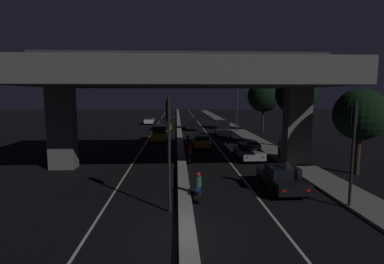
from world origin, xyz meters
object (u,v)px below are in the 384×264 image
car_white_third_oncoming (149,120)px  motorcycle_blue_filtering_near (198,188)px  car_taxi_yellow_second_oncoming (165,125)px  motorcycle_red_filtering_far (188,143)px  car_dark_blue_fourth_oncoming (170,116)px  pedestrian_on_sidewalk (280,148)px  street_lamp (234,101)px  motorcycle_black_filtering_mid (190,155)px  car_silver_second (249,151)px  car_black_fifth (192,124)px  traffic_light_left_of_median (169,134)px  car_taxi_yellow_lead_oncoming (160,133)px  traffic_light_right_of_median (352,136)px  car_white_fourth (223,128)px  car_black_lead (282,178)px  car_taxi_yellow_third (201,141)px

car_white_third_oncoming → motorcycle_blue_filtering_near: 40.96m
car_taxi_yellow_second_oncoming → motorcycle_red_filtering_far: car_taxi_yellow_second_oncoming is taller
car_dark_blue_fourth_oncoming → pedestrian_on_sidewalk: size_ratio=2.74×
street_lamp → motorcycle_black_filtering_mid: 20.43m
motorcycle_red_filtering_far → pedestrian_on_sidewalk: bearing=-121.5°
car_silver_second → car_black_fifth: size_ratio=0.91×
motorcycle_blue_filtering_near → pedestrian_on_sidewalk: 12.27m
street_lamp → motorcycle_blue_filtering_near: size_ratio=4.02×
car_black_fifth → traffic_light_left_of_median: bearing=177.6°
car_taxi_yellow_lead_oncoming → traffic_light_right_of_median: bearing=26.4°
motorcycle_blue_filtering_near → traffic_light_left_of_median: bearing=141.2°
traffic_light_right_of_median → motorcycle_blue_filtering_near: traffic_light_right_of_median is taller
car_black_fifth → car_white_third_oncoming: (-7.43, 9.24, -0.21)m
car_dark_blue_fourth_oncoming → motorcycle_black_filtering_mid: size_ratio=2.35×
car_black_fifth → motorcycle_red_filtering_far: (-1.25, -16.48, -0.36)m
traffic_light_right_of_median → street_lamp: (-0.02, 28.86, 1.07)m
car_white_fourth → motorcycle_black_filtering_mid: bearing=164.0°
car_white_fourth → car_dark_blue_fourth_oncoming: size_ratio=0.92×
street_lamp → pedestrian_on_sidewalk: (0.53, -17.70, -3.62)m
pedestrian_on_sidewalk → car_taxi_yellow_lead_oncoming: bearing=136.3°
car_taxi_yellow_second_oncoming → car_dark_blue_fourth_oncoming: bearing=177.4°
car_taxi_yellow_lead_oncoming → car_silver_second: bearing=38.1°
car_white_third_oncoming → motorcycle_red_filtering_far: car_white_third_oncoming is taller
car_silver_second → motorcycle_red_filtering_far: bearing=40.9°
traffic_light_right_of_median → car_silver_second: traffic_light_right_of_median is taller
car_black_fifth → car_taxi_yellow_second_oncoming: (-4.09, -1.08, -0.08)m
car_black_lead → car_silver_second: (0.08, 8.07, -0.00)m
car_taxi_yellow_third → car_white_fourth: (3.50, 8.14, 0.38)m
car_black_lead → car_silver_second: car_black_lead is taller
car_dark_blue_fourth_oncoming → car_white_fourth: bearing=13.0°
street_lamp → car_white_third_oncoming: street_lamp is taller
street_lamp → car_white_third_oncoming: (-13.26, 13.19, -3.82)m
car_taxi_yellow_second_oncoming → motorcycle_black_filtering_mid: bearing=5.3°
traffic_light_right_of_median → pedestrian_on_sidewalk: size_ratio=3.24×
car_white_third_oncoming → car_silver_second: bearing=18.1°
traffic_light_right_of_median → car_white_third_oncoming: (-13.28, 42.04, -2.75)m
motorcycle_blue_filtering_near → traffic_light_right_of_median: bearing=-98.1°
car_white_fourth → motorcycle_red_filtering_far: bearing=152.9°
car_taxi_yellow_lead_oncoming → pedestrian_on_sidewalk: bearing=47.3°
traffic_light_right_of_median → car_black_fifth: 33.42m
car_black_fifth → pedestrian_on_sidewalk: bearing=-161.3°
traffic_light_left_of_median → car_dark_blue_fourth_oncoming: 52.41m
traffic_light_left_of_median → pedestrian_on_sidewalk: traffic_light_left_of_median is taller
car_taxi_yellow_third → motorcycle_red_filtering_far: motorcycle_red_filtering_far is taller
traffic_light_left_of_median → motorcycle_blue_filtering_near: 3.71m
car_black_fifth → car_white_third_oncoming: car_black_fifth is taller
car_white_third_oncoming → pedestrian_on_sidewalk: 33.83m
car_silver_second → car_dark_blue_fourth_oncoming: size_ratio=0.92×
car_silver_second → street_lamp: bearing=-7.9°
car_black_lead → car_taxi_yellow_second_oncoming: bearing=14.0°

